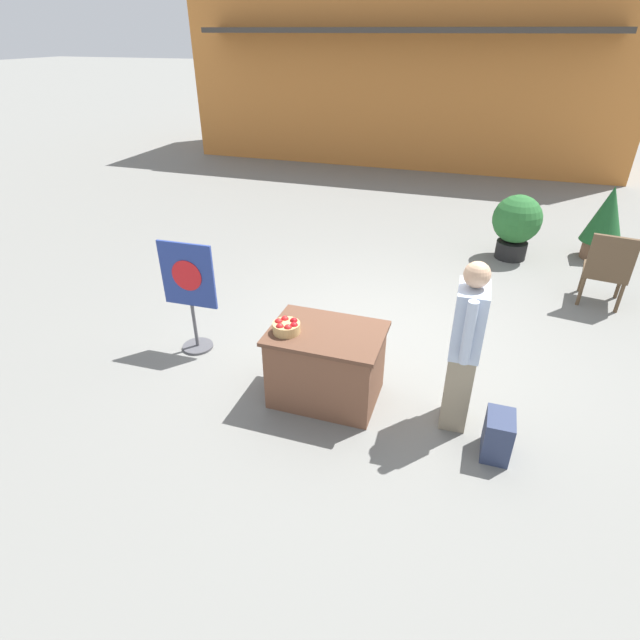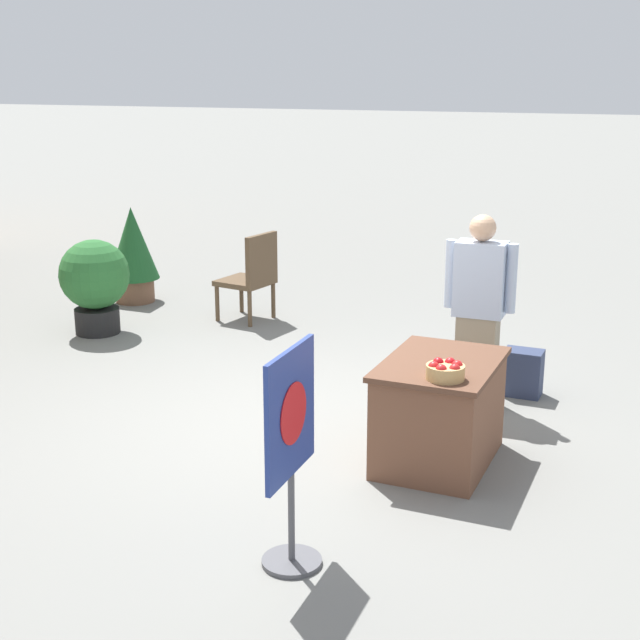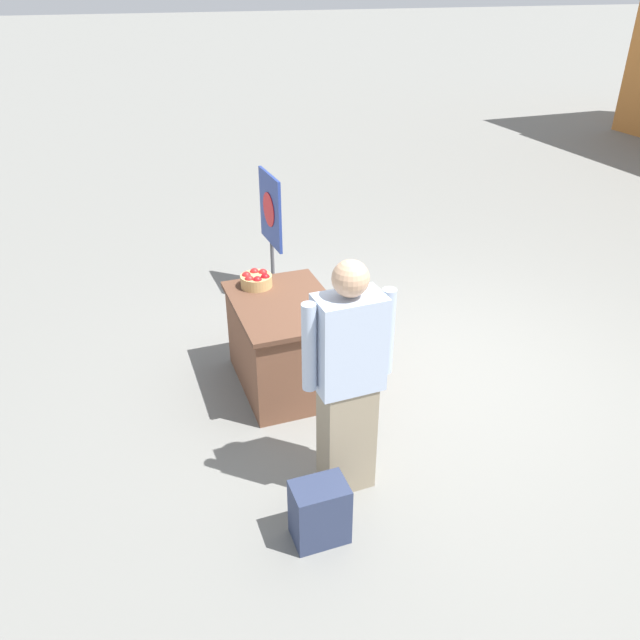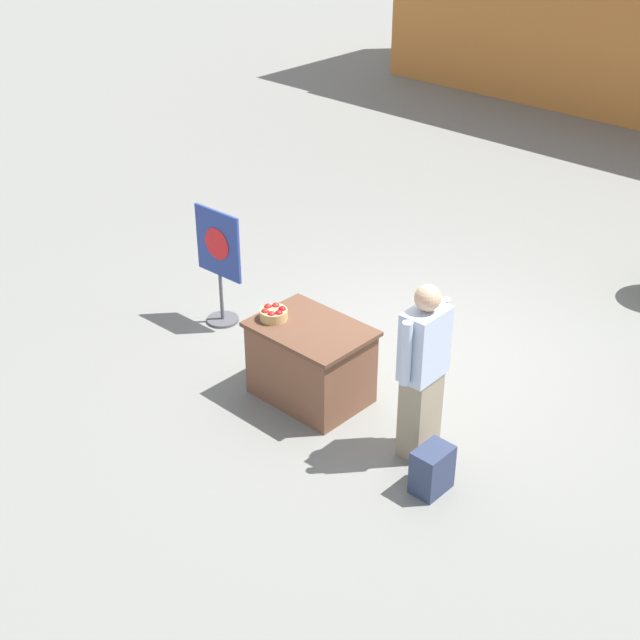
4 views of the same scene
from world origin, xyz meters
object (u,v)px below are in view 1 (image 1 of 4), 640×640
(patio_chair, at_px, (608,267))
(potted_plant_far_left, at_px, (606,220))
(person_visitor, at_px, (465,347))
(potted_plant_far_right, at_px, (516,223))
(apple_basket, at_px, (286,327))
(backpack, at_px, (498,436))
(poster_board, at_px, (190,292))
(display_table, at_px, (326,365))

(patio_chair, height_order, potted_plant_far_left, potted_plant_far_left)
(person_visitor, distance_m, patio_chair, 3.49)
(patio_chair, xyz_separation_m, potted_plant_far_right, (-1.15, 1.36, 0.03))
(apple_basket, xyz_separation_m, patio_chair, (3.32, 3.22, -0.28))
(apple_basket, xyz_separation_m, potted_plant_far_right, (2.17, 4.58, -0.25))
(backpack, bearing_deg, apple_basket, 175.26)
(apple_basket, relative_size, backpack, 0.63)
(poster_board, relative_size, potted_plant_far_right, 1.27)
(display_table, distance_m, person_visitor, 1.36)
(poster_board, xyz_separation_m, potted_plant_far_right, (3.55, 4.06, -0.15))
(potted_plant_far_left, bearing_deg, potted_plant_far_right, -162.26)
(display_table, relative_size, patio_chair, 1.07)
(apple_basket, xyz_separation_m, potted_plant_far_left, (3.52, 5.01, -0.19))
(poster_board, bearing_deg, potted_plant_far_right, 136.86)
(person_visitor, distance_m, potted_plant_far_right, 4.45)
(display_table, bearing_deg, poster_board, 167.38)
(apple_basket, distance_m, patio_chair, 4.63)
(poster_board, bearing_deg, backpack, 76.68)
(apple_basket, relative_size, poster_board, 0.20)
(apple_basket, bearing_deg, poster_board, 159.35)
(patio_chair, relative_size, potted_plant_far_left, 0.86)
(backpack, xyz_separation_m, potted_plant_far_right, (0.13, 4.75, 0.39))
(person_visitor, relative_size, backpack, 3.99)
(backpack, bearing_deg, poster_board, 168.61)
(poster_board, bearing_deg, apple_basket, 67.42)
(poster_board, relative_size, patio_chair, 1.29)
(backpack, distance_m, potted_plant_far_right, 4.76)
(backpack, xyz_separation_m, poster_board, (-3.43, 0.69, 0.54))
(apple_basket, bearing_deg, display_table, 19.75)
(poster_board, xyz_separation_m, patio_chair, (4.70, 2.70, -0.18))
(apple_basket, distance_m, poster_board, 1.48)
(poster_board, height_order, potted_plant_far_right, poster_board)
(apple_basket, distance_m, potted_plant_far_right, 5.07)
(potted_plant_far_left, xyz_separation_m, potted_plant_far_right, (-1.35, -0.43, -0.06))
(person_visitor, height_order, patio_chair, person_visitor)
(display_table, height_order, potted_plant_far_right, potted_plant_far_right)
(backpack, relative_size, patio_chair, 0.40)
(backpack, distance_m, potted_plant_far_left, 5.40)
(backpack, height_order, poster_board, poster_board)
(poster_board, distance_m, potted_plant_far_left, 6.65)
(poster_board, xyz_separation_m, potted_plant_far_left, (4.91, 4.49, -0.09))
(person_visitor, bearing_deg, patio_chair, -120.29)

